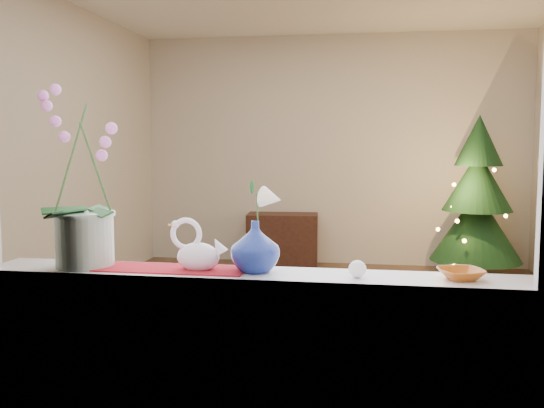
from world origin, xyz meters
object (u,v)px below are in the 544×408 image
Objects in this scene: swan at (198,246)px; side_table at (283,240)px; xmas_tree at (477,198)px; orchid_pot at (83,176)px; amber_dish at (461,275)px; paperweight at (357,269)px; blue_vase at (255,243)px.

swan is 4.69m from side_table.
swan is 0.14× the size of xmas_tree.
xmas_tree reaches higher than swan.
amber_dish is at bearing 0.18° from orchid_pot.
side_table is (0.15, 4.62, -0.99)m from orchid_pot.
xmas_tree is (1.78, 4.25, -0.16)m from swan.
orchid_pot is 0.57m from swan.
xmas_tree reaches higher than paperweight.
side_table is (-1.37, 4.61, -0.63)m from amber_dish.
side_table is at bearing 97.06° from blue_vase.
side_table is at bearing 106.52° from amber_dish.
blue_vase reaches higher than side_table.
paperweight reaches higher than side_table.
blue_vase is 4.52m from xmas_tree.
blue_vase is 0.80m from amber_dish.
orchid_pot is 4.84m from xmas_tree.
paperweight reaches higher than amber_dish.
blue_vase is at bearing 174.54° from paperweight.
swan is 4.61m from xmas_tree.
amber_dish is 0.17× the size of side_table.
orchid_pot is 0.77m from blue_vase.
swan is 3.52× the size of paperweight.
swan is 0.23m from blue_vase.
amber_dish is at bearing 4.92° from paperweight.
blue_vase is 4.70m from side_table.
blue_vase is 0.42m from paperweight.
xmas_tree is (1.14, 4.28, -0.09)m from paperweight.
xmas_tree reaches higher than orchid_pot.
paperweight is (1.13, -0.03, -0.35)m from orchid_pot.
swan is 0.65m from paperweight.
orchid_pot is at bearing 178.55° from paperweight.
side_table is at bearing 86.08° from swan.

